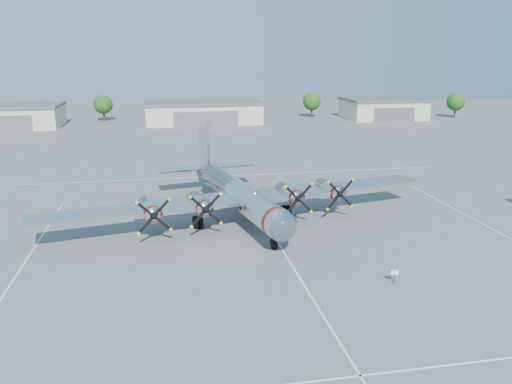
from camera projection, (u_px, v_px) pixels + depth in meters
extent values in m
plane|color=#515153|center=(274.00, 236.00, 48.07)|extent=(260.00, 260.00, 0.00)
cube|color=silver|center=(16.00, 276.00, 39.48)|extent=(0.15, 40.00, 0.01)
cube|color=silver|center=(286.00, 256.00, 43.33)|extent=(0.15, 40.00, 0.01)
cube|color=silver|center=(512.00, 239.00, 47.18)|extent=(0.15, 40.00, 0.01)
cube|color=silver|center=(360.00, 376.00, 27.23)|extent=(60.00, 0.15, 0.01)
cube|color=silver|center=(236.00, 175.00, 71.74)|extent=(60.00, 0.15, 0.01)
cube|color=beige|center=(12.00, 117.00, 117.20)|extent=(22.00, 14.00, 4.80)
cube|color=slate|center=(10.00, 106.00, 116.47)|extent=(22.60, 14.60, 0.60)
cube|color=slate|center=(3.00, 124.00, 110.69)|extent=(12.10, 0.20, 3.60)
cube|color=beige|center=(203.00, 113.00, 125.08)|extent=(28.00, 14.00, 4.80)
cube|color=slate|center=(203.00, 102.00, 124.35)|extent=(28.60, 14.60, 0.60)
cube|color=slate|center=(206.00, 119.00, 118.56)|extent=(15.40, 0.20, 3.60)
cube|color=beige|center=(383.00, 109.00, 133.48)|extent=(20.00, 14.00, 4.80)
cube|color=slate|center=(383.00, 99.00, 132.75)|extent=(20.60, 14.60, 0.60)
cube|color=slate|center=(394.00, 115.00, 126.96)|extent=(11.00, 0.20, 3.60)
cylinder|color=#382619|center=(104.00, 116.00, 128.55)|extent=(0.50, 0.50, 2.80)
sphere|color=#1C4614|center=(103.00, 105.00, 127.78)|extent=(4.80, 4.80, 4.80)
cylinder|color=#382619|center=(312.00, 112.00, 136.28)|extent=(0.50, 0.50, 2.80)
sphere|color=#1C4614|center=(312.00, 102.00, 135.51)|extent=(4.80, 4.80, 4.80)
cylinder|color=#382619|center=(455.00, 112.00, 135.35)|extent=(0.50, 0.50, 2.80)
sphere|color=#1C4614|center=(456.00, 102.00, 134.59)|extent=(4.80, 4.80, 4.80)
cylinder|color=black|center=(394.00, 278.00, 38.09)|extent=(0.06, 0.06, 0.83)
cube|color=white|center=(395.00, 273.00, 37.97)|extent=(0.56, 0.19, 0.42)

